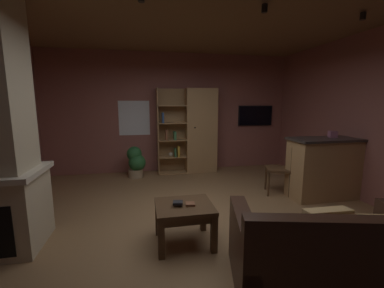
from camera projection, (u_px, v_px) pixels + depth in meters
floor at (198, 224)px, 3.48m from camera, size 5.81×5.76×0.02m
wall_back at (172, 113)px, 6.06m from camera, size 5.93×0.06×2.80m
ceiling at (199, 5)px, 3.02m from camera, size 5.81×5.76×0.02m
window_pane_back at (134, 118)px, 5.88m from camera, size 0.71×0.01×0.80m
bookshelf_cabinet at (197, 131)px, 5.98m from camera, size 1.39×0.41×1.98m
kitchen_bar_counter at (329, 168)px, 4.38m from camera, size 1.41×0.58×1.05m
tissue_box at (333, 134)px, 4.36m from camera, size 0.15×0.15×0.11m
leather_couch at (331, 259)px, 2.20m from camera, size 1.82×1.29×0.84m
coffee_table at (184, 212)px, 2.94m from camera, size 0.66×0.59×0.48m
table_book_0 at (190, 204)px, 2.90m from camera, size 0.12×0.12×0.03m
table_book_1 at (178, 203)px, 2.87m from camera, size 0.13×0.11×0.03m
dining_chair at (283, 165)px, 4.54m from camera, size 0.54×0.54×0.92m
potted_floor_plant at (136, 162)px, 5.57m from camera, size 0.41×0.42×0.69m
wall_mounted_tv at (255, 116)px, 6.43m from camera, size 0.90×0.06×0.51m
track_light_spot_2 at (265, 8)px, 2.92m from camera, size 0.07×0.07×0.09m
track_light_spot_3 at (363, 16)px, 3.18m from camera, size 0.07×0.07×0.09m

